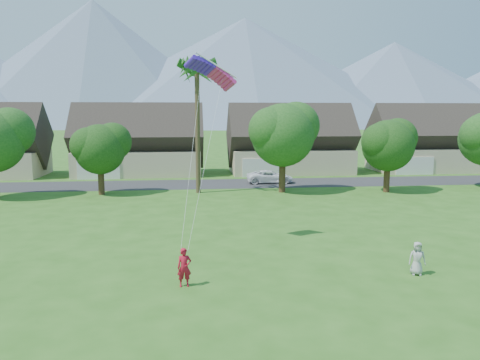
{
  "coord_description": "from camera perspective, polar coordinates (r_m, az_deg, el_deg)",
  "views": [
    {
      "loc": [
        -2.76,
        -15.63,
        7.45
      ],
      "look_at": [
        0.0,
        10.0,
        3.8
      ],
      "focal_mm": 35.0,
      "sensor_mm": 36.0,
      "label": 1
    }
  ],
  "objects": [
    {
      "name": "fan_palm",
      "position": [
        44.35,
        -5.29,
        13.66
      ],
      "size": [
        3.0,
        3.0,
        13.8
      ],
      "color": "#4C3D26",
      "rests_on": "ground"
    },
    {
      "name": "street",
      "position": [
        50.26,
        -2.93,
        -0.47
      ],
      "size": [
        90.0,
        7.0,
        0.01
      ],
      "primitive_type": "cube",
      "color": "#2D2D30",
      "rests_on": "ground"
    },
    {
      "name": "parafoil_kite",
      "position": [
        26.63,
        -3.49,
        13.18
      ],
      "size": [
        3.07,
        1.39,
        0.5
      ],
      "rotation": [
        0.0,
        0.0,
        0.32
      ],
      "color": "#441AC4",
      "rests_on": "ground"
    },
    {
      "name": "houses_row",
      "position": [
        58.85,
        -2.97,
        4.14
      ],
      "size": [
        72.75,
        8.19,
        8.86
      ],
      "color": "beige",
      "rests_on": "ground"
    },
    {
      "name": "watcher",
      "position": [
        23.54,
        20.78,
        -8.92
      ],
      "size": [
        0.86,
        0.65,
        1.57
      ],
      "primitive_type": "imported",
      "rotation": [
        0.0,
        0.0,
        -0.22
      ],
      "color": "#AFAFAA",
      "rests_on": "ground"
    },
    {
      "name": "kite_flyer",
      "position": [
        20.75,
        -6.81,
        -10.53
      ],
      "size": [
        0.67,
        0.48,
        1.71
      ],
      "primitive_type": "imported",
      "rotation": [
        0.0,
        0.0,
        0.12
      ],
      "color": "#B21428",
      "rests_on": "ground"
    },
    {
      "name": "mountain_ridge",
      "position": [
        276.79,
        -3.49,
        12.53
      ],
      "size": [
        540.0,
        240.0,
        70.0
      ],
      "color": "slate",
      "rests_on": "ground"
    },
    {
      "name": "ground",
      "position": [
        17.53,
        3.67,
        -17.1
      ],
      "size": [
        500.0,
        500.0,
        0.0
      ],
      "primitive_type": "plane",
      "color": "#2D6019",
      "rests_on": "ground"
    },
    {
      "name": "tree_row",
      "position": [
        43.65,
        -4.03,
        4.68
      ],
      "size": [
        62.27,
        6.67,
        8.45
      ],
      "color": "#47301C",
      "rests_on": "ground"
    },
    {
      "name": "parked_car",
      "position": [
        50.82,
        3.66,
        0.41
      ],
      "size": [
        5.08,
        2.46,
        1.4
      ],
      "primitive_type": "imported",
      "rotation": [
        0.0,
        0.0,
        1.54
      ],
      "color": "white",
      "rests_on": "ground"
    }
  ]
}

